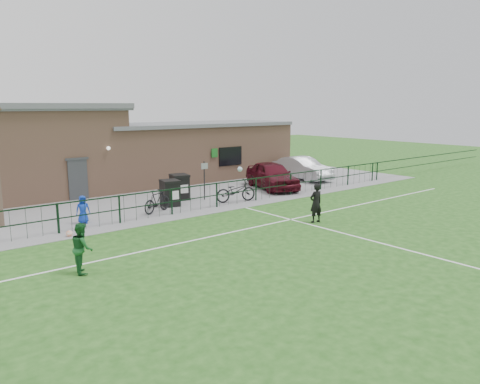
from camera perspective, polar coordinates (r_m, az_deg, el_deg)
ground at (r=16.28m, az=11.26°, el=-7.01°), size 90.00×90.00×0.00m
paving_strip at (r=26.69m, az=-11.60°, el=-0.13°), size 34.00×13.00×0.02m
pitch_line_touch at (r=21.89m, az=-4.64°, el=-2.29°), size 28.00×0.10×0.01m
pitch_line_mid at (r=18.96m, az=1.91°, el=-4.28°), size 28.00×0.10×0.01m
pitch_line_perp at (r=17.81m, az=15.40°, el=-5.65°), size 0.10×16.00×0.01m
perimeter_fence at (r=21.92m, az=-4.96°, el=-0.68°), size 28.00×0.10×1.20m
wheelie_bin_left at (r=22.96m, az=-8.53°, el=-0.22°), size 0.95×1.03×1.18m
wheelie_bin_right at (r=24.45m, az=-7.38°, el=0.52°), size 1.00×1.08×1.23m
sign_post at (r=24.18m, az=-4.37°, el=1.39°), size 0.07×0.07×2.00m
car_maroon at (r=27.47m, az=3.92°, el=2.06°), size 3.27×4.99×1.58m
car_silver at (r=31.12m, az=7.59°, el=2.89°), size 1.82×4.56×1.47m
bicycle_d at (r=21.64m, az=-10.07°, el=-1.09°), size 1.83×1.12×1.07m
bicycle_e at (r=23.66m, az=-0.53°, el=0.13°), size 2.23×1.26×1.11m
spectator_child at (r=20.42m, az=-18.61°, el=-2.03°), size 0.63×0.47×1.17m
goalkeeper_kick at (r=19.79m, az=8.99°, el=-1.22°), size 1.98×3.48×2.17m
outfield_player at (r=14.51m, az=-18.69°, el=-6.47°), size 0.73×0.84×1.50m
ball_ground at (r=18.68m, az=-20.09°, el=-4.79°), size 0.25×0.25×0.25m
clubhouse at (r=28.70m, az=-16.13°, el=4.87°), size 24.25×5.40×4.96m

